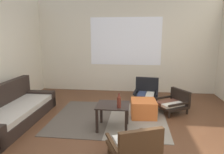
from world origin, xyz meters
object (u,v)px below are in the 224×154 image
(ottoman_orange, at_px, (143,109))
(glass_bottle, at_px, (119,102))
(coffee_table, at_px, (113,110))
(armchair_corner, at_px, (173,102))
(armchair_by_window, at_px, (146,92))
(armchair_striped_foreground, at_px, (135,147))
(couch, at_px, (13,111))

(ottoman_orange, relative_size, glass_bottle, 2.00)
(coffee_table, bearing_deg, ottoman_orange, 47.74)
(coffee_table, distance_m, armchair_corner, 1.59)
(armchair_corner, xyz_separation_m, ottoman_orange, (-0.67, -0.37, -0.04))
(armchair_corner, bearing_deg, armchair_by_window, 133.06)
(armchair_by_window, height_order, armchair_striped_foreground, armchair_by_window)
(armchair_corner, bearing_deg, coffee_table, -141.24)
(couch, height_order, armchair_corner, couch)
(armchair_by_window, bearing_deg, ottoman_orange, -95.69)
(couch, distance_m, ottoman_orange, 2.60)
(armchair_striped_foreground, bearing_deg, armchair_corner, 67.79)
(coffee_table, distance_m, glass_bottle, 0.27)
(ottoman_orange, bearing_deg, couch, -167.00)
(coffee_table, bearing_deg, couch, 178.90)
(armchair_striped_foreground, bearing_deg, couch, 155.58)
(couch, bearing_deg, armchair_striped_foreground, -24.42)
(couch, xyz_separation_m, armchair_corner, (3.20, 0.95, -0.00))
(coffee_table, relative_size, armchair_by_window, 0.90)
(couch, bearing_deg, armchair_corner, 16.56)
(couch, distance_m, armchair_striped_foreground, 2.60)
(armchair_by_window, xyz_separation_m, ottoman_orange, (-0.10, -0.98, -0.09))
(ottoman_orange, bearing_deg, armchair_by_window, 84.31)
(armchair_striped_foreground, bearing_deg, glass_bottle, 107.55)
(couch, relative_size, armchair_by_window, 3.22)
(armchair_corner, height_order, ottoman_orange, armchair_corner)
(glass_bottle, bearing_deg, coffee_table, 130.62)
(couch, distance_m, glass_bottle, 2.12)
(couch, distance_m, armchair_corner, 3.34)
(coffee_table, distance_m, armchair_striped_foreground, 1.12)
(glass_bottle, bearing_deg, armchair_by_window, 72.65)
(couch, xyz_separation_m, armchair_by_window, (2.63, 1.56, 0.05))
(armchair_corner, bearing_deg, ottoman_orange, -151.19)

